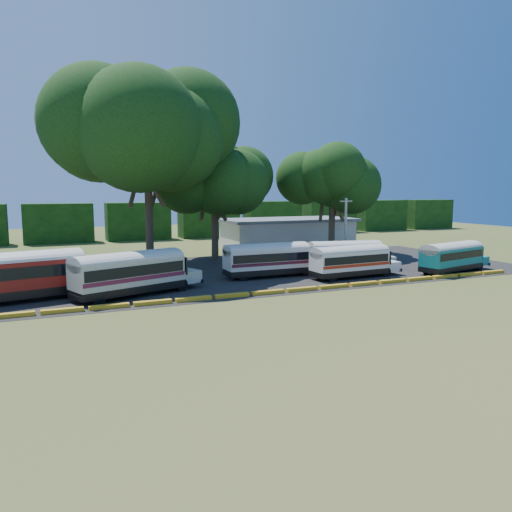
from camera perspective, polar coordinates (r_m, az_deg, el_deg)
name	(u,v)px	position (r m, az deg, el deg)	size (l,w,h in m)	color
ground	(255,298)	(37.55, -0.07, -4.87)	(160.00, 160.00, 0.00)	#37521B
asphalt_strip	(216,273)	(48.91, -4.57, -1.95)	(64.00, 24.00, 0.02)	black
curb	(250,294)	(38.42, -0.66, -4.36)	(53.70, 0.45, 0.30)	yellow
terminal_building	(288,232)	(71.75, 3.64, 2.74)	(19.00, 9.00, 4.00)	silver
treeline_backdrop	(138,221)	(83.10, -13.33, 3.88)	(130.00, 4.00, 6.00)	black
bus_red	(21,273)	(40.08, -25.30, -1.76)	(11.46, 5.22, 3.66)	black
bus_cream_west	(131,271)	(39.17, -14.08, -1.69)	(10.71, 5.99, 3.44)	black
bus_cream_east	(269,258)	(46.38, 1.48, -0.21)	(9.72, 2.50, 3.19)	black
bus_white_red	(351,260)	(46.73, 10.85, -0.42)	(9.25, 2.79, 3.00)	black
bus_white_blue	(347,253)	(51.65, 10.33, 0.31)	(9.18, 3.93, 2.93)	black
bus_teal	(453,255)	(52.50, 21.56, 0.08)	(9.37, 4.22, 2.99)	black
tree_west	(147,131)	(53.19, -12.39, 13.81)	(15.00, 15.00, 19.54)	#38261C
tree_center	(214,171)	(58.09, -4.80, 9.62)	(10.25, 10.25, 13.99)	#38261C
tree_east	(333,179)	(63.41, 8.76, 8.74)	(9.80, 9.80, 13.10)	#38261C
utility_pole	(345,228)	(58.46, 10.19, 3.15)	(1.60, 0.30, 7.15)	gray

